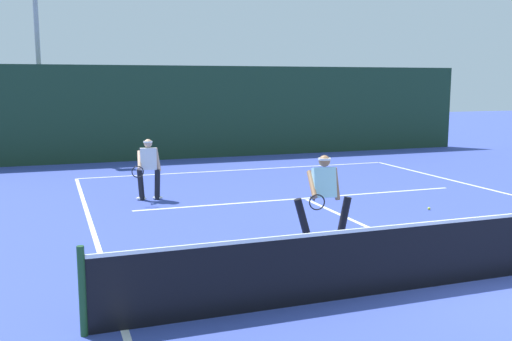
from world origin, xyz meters
The scene contains 11 objects.
ground_plane centered at (0.00, 0.00, 0.00)m, with size 80.00×80.00×0.00m, color #3748A1.
court_line_baseline_far centered at (0.00, 11.67, 0.00)m, with size 10.72×0.10×0.01m, color white.
court_line_sideline_left centered at (-5.36, 0.00, 0.00)m, with size 0.10×23.33×0.01m, color white.
court_line_service centered at (0.00, 6.54, 0.00)m, with size 8.74×0.10×0.01m, color white.
court_line_centre centered at (0.00, 3.20, 0.00)m, with size 0.10×6.40×0.01m, color white.
tennis_net centered at (0.00, 0.00, 0.51)m, with size 11.74×0.09×1.10m.
player_near centered at (-1.28, 2.86, 0.89)m, with size 1.13×0.88×1.62m.
player_far centered at (-3.78, 7.69, 0.85)m, with size 0.84×0.87×1.55m.
tennis_ball centered at (2.19, 4.32, 0.03)m, with size 0.07×0.07×0.07m, color #D1E033.
back_fence_windscreen centered at (0.00, 15.18, 1.78)m, with size 22.22×0.12×3.56m, color #1C3725.
light_pole centered at (-6.31, 16.69, 5.09)m, with size 0.55×0.44×8.43m.
Camera 1 is at (-6.10, -6.80, 2.98)m, focal length 40.77 mm.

